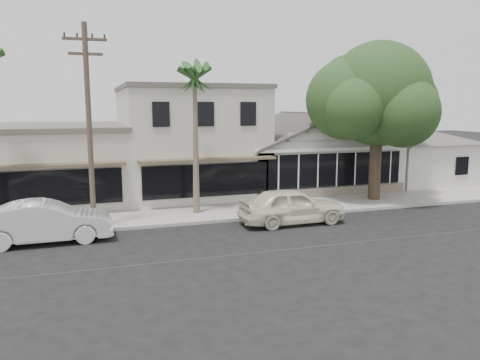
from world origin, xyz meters
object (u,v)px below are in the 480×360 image
object	(u,v)px
car_0	(292,206)
car_1	(46,222)
utility_pole	(89,123)
shade_tree	(374,97)

from	to	relation	value
car_0	car_1	xyz separation A→B (m)	(-10.83, 0.30, 0.00)
utility_pole	shade_tree	distance (m)	15.80
car_0	car_1	distance (m)	10.83
shade_tree	car_1	bearing A→B (deg)	-169.49
car_1	shade_tree	distance (m)	18.53
car_0	car_1	world-z (taller)	car_1
utility_pole	car_0	world-z (taller)	utility_pole
shade_tree	car_0	bearing A→B (deg)	-152.03
car_0	car_1	size ratio (longest dim) A/B	0.96
utility_pole	car_0	distance (m)	9.88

